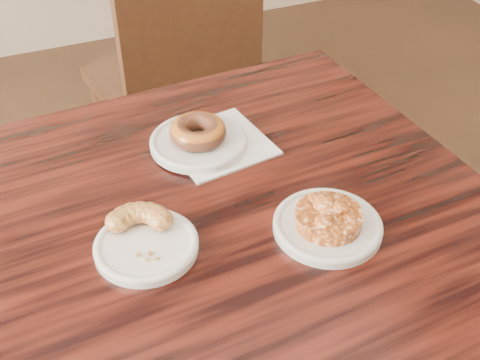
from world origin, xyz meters
name	(u,v)px	position (x,y,z in m)	size (l,w,h in m)	color
cafe_table	(237,354)	(0.24, 0.27, 0.38)	(0.80, 0.80, 0.75)	black
chair_far	(169,84)	(0.40, 1.18, 0.45)	(0.45, 0.45, 0.90)	black
napkin	(218,143)	(0.28, 0.44, 0.75)	(0.17, 0.17, 0.00)	white
plate_donut	(198,142)	(0.24, 0.45, 0.76)	(0.17, 0.17, 0.01)	silver
plate_cruller	(146,246)	(0.09, 0.24, 0.76)	(0.15, 0.15, 0.01)	white
plate_fritter	(327,226)	(0.35, 0.17, 0.76)	(0.16, 0.16, 0.01)	silver
glazed_donut	(198,131)	(0.24, 0.45, 0.78)	(0.10, 0.10, 0.03)	brown
apple_fritter	(329,215)	(0.35, 0.17, 0.78)	(0.13, 0.13, 0.03)	#491C07
cruller_fragment	(145,235)	(0.09, 0.24, 0.78)	(0.12, 0.12, 0.03)	brown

